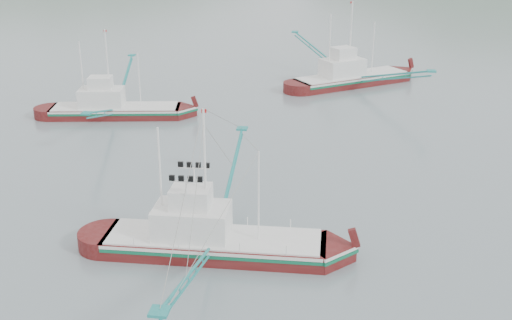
# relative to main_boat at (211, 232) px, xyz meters

# --- Properties ---
(ground) EXTENTS (1200.00, 1200.00, 0.00)m
(ground) POSITION_rel_main_boat_xyz_m (1.67, 1.66, -1.40)
(ground) COLOR slate
(ground) RESTS_ON ground
(main_boat) EXTENTS (13.37, 24.13, 9.76)m
(main_boat) POSITION_rel_main_boat_xyz_m (0.00, 0.00, 0.00)
(main_boat) COLOR #4D0D0C
(main_boat) RESTS_ON ground
(bg_boat_left) EXTENTS (13.29, 23.22, 9.47)m
(bg_boat_left) POSITION_rel_main_boat_xyz_m (-15.38, 26.20, 0.15)
(bg_boat_left) COLOR #4D0D0C
(bg_boat_left) RESTS_ON ground
(bg_boat_far) EXTENTS (19.64, 23.52, 10.69)m
(bg_boat_far) POSITION_rel_main_boat_xyz_m (8.34, 42.58, 0.88)
(bg_boat_far) COLOR #4D0D0C
(bg_boat_far) RESTS_ON ground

